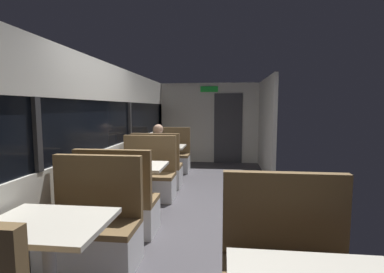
{
  "coord_description": "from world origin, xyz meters",
  "views": [
    {
      "loc": [
        0.42,
        -4.0,
        1.59
      ],
      "look_at": [
        -0.2,
        1.52,
        1.02
      ],
      "focal_mm": 26.37,
      "sensor_mm": 36.0,
      "label": 1
    }
  ],
  "objects_px": {
    "bench_mid_window_facing_entry": "(148,180)",
    "bench_far_window_facing_entry": "(170,158)",
    "bench_mid_window_facing_end": "(119,208)",
    "seated_passenger": "(158,160)",
    "bench_far_window_facing_end": "(157,171)",
    "dining_table_far_window": "(165,150)",
    "dining_table_near_window": "(48,234)",
    "bench_near_window_facing_entry": "(92,233)",
    "dining_table_mid_window": "(135,171)",
    "coffee_cup_secondary": "(132,164)",
    "coffee_cup_primary": "(171,144)"
  },
  "relations": [
    {
      "from": "bench_mid_window_facing_entry",
      "to": "bench_far_window_facing_entry",
      "type": "distance_m",
      "value": 2.13
    },
    {
      "from": "bench_mid_window_facing_end",
      "to": "seated_passenger",
      "type": "relative_size",
      "value": 0.87
    },
    {
      "from": "bench_far_window_facing_end",
      "to": "bench_far_window_facing_entry",
      "type": "height_order",
      "value": "same"
    },
    {
      "from": "bench_mid_window_facing_end",
      "to": "dining_table_far_window",
      "type": "distance_m",
      "value": 2.84
    },
    {
      "from": "dining_table_near_window",
      "to": "seated_passenger",
      "type": "relative_size",
      "value": 0.71
    },
    {
      "from": "bench_far_window_facing_end",
      "to": "seated_passenger",
      "type": "height_order",
      "value": "seated_passenger"
    },
    {
      "from": "bench_far_window_facing_end",
      "to": "bench_far_window_facing_entry",
      "type": "relative_size",
      "value": 1.0
    },
    {
      "from": "bench_mid_window_facing_end",
      "to": "bench_far_window_facing_end",
      "type": "height_order",
      "value": "same"
    },
    {
      "from": "bench_mid_window_facing_entry",
      "to": "seated_passenger",
      "type": "xyz_separation_m",
      "value": [
        0.0,
        0.8,
        0.21
      ]
    },
    {
      "from": "bench_mid_window_facing_end",
      "to": "dining_table_near_window",
      "type": "bearing_deg",
      "value": -90.0
    },
    {
      "from": "bench_near_window_facing_entry",
      "to": "dining_table_far_window",
      "type": "bearing_deg",
      "value": 90.0
    },
    {
      "from": "dining_table_mid_window",
      "to": "dining_table_far_window",
      "type": "relative_size",
      "value": 1.0
    },
    {
      "from": "bench_near_window_facing_entry",
      "to": "bench_far_window_facing_end",
      "type": "distance_m",
      "value": 2.85
    },
    {
      "from": "bench_mid_window_facing_entry",
      "to": "coffee_cup_secondary",
      "type": "distance_m",
      "value": 0.97
    },
    {
      "from": "coffee_cup_secondary",
      "to": "bench_mid_window_facing_end",
      "type": "bearing_deg",
      "value": -90.23
    },
    {
      "from": "dining_table_far_window",
      "to": "bench_far_window_facing_end",
      "type": "xyz_separation_m",
      "value": [
        0.0,
        -0.7,
        -0.31
      ]
    },
    {
      "from": "seated_passenger",
      "to": "coffee_cup_primary",
      "type": "relative_size",
      "value": 14.0
    },
    {
      "from": "bench_mid_window_facing_entry",
      "to": "bench_far_window_facing_end",
      "type": "bearing_deg",
      "value": 90.0
    },
    {
      "from": "seated_passenger",
      "to": "dining_table_mid_window",
      "type": "bearing_deg",
      "value": -90.0
    },
    {
      "from": "coffee_cup_secondary",
      "to": "seated_passenger",
      "type": "bearing_deg",
      "value": 90.08
    },
    {
      "from": "bench_near_window_facing_entry",
      "to": "bench_mid_window_facing_end",
      "type": "bearing_deg",
      "value": 90.0
    },
    {
      "from": "bench_mid_window_facing_end",
      "to": "bench_far_window_facing_end",
      "type": "relative_size",
      "value": 1.0
    },
    {
      "from": "bench_far_window_facing_entry",
      "to": "coffee_cup_primary",
      "type": "relative_size",
      "value": 12.22
    },
    {
      "from": "seated_passenger",
      "to": "coffee_cup_primary",
      "type": "height_order",
      "value": "seated_passenger"
    },
    {
      "from": "bench_far_window_facing_end",
      "to": "coffee_cup_secondary",
      "type": "distance_m",
      "value": 1.64
    },
    {
      "from": "bench_mid_window_facing_end",
      "to": "bench_far_window_facing_end",
      "type": "bearing_deg",
      "value": 90.0
    },
    {
      "from": "dining_table_mid_window",
      "to": "bench_mid_window_facing_end",
      "type": "height_order",
      "value": "bench_mid_window_facing_end"
    },
    {
      "from": "dining_table_near_window",
      "to": "bench_mid_window_facing_entry",
      "type": "bearing_deg",
      "value": 90.0
    },
    {
      "from": "bench_near_window_facing_entry",
      "to": "dining_table_far_window",
      "type": "height_order",
      "value": "bench_near_window_facing_entry"
    },
    {
      "from": "dining_table_near_window",
      "to": "coffee_cup_secondary",
      "type": "bearing_deg",
      "value": 89.94
    },
    {
      "from": "dining_table_far_window",
      "to": "coffee_cup_primary",
      "type": "relative_size",
      "value": 10.0
    },
    {
      "from": "dining_table_mid_window",
      "to": "bench_near_window_facing_entry",
      "type": "bearing_deg",
      "value": -90.0
    },
    {
      "from": "bench_mid_window_facing_entry",
      "to": "bench_far_window_facing_entry",
      "type": "xyz_separation_m",
      "value": [
        0.0,
        2.13,
        0.0
      ]
    },
    {
      "from": "bench_near_window_facing_entry",
      "to": "bench_far_window_facing_end",
      "type": "bearing_deg",
      "value": 90.0
    },
    {
      "from": "dining_table_mid_window",
      "to": "seated_passenger",
      "type": "height_order",
      "value": "seated_passenger"
    },
    {
      "from": "dining_table_far_window",
      "to": "bench_far_window_facing_end",
      "type": "relative_size",
      "value": 0.82
    },
    {
      "from": "bench_far_window_facing_entry",
      "to": "dining_table_mid_window",
      "type": "bearing_deg",
      "value": -90.0
    },
    {
      "from": "bench_mid_window_facing_end",
      "to": "dining_table_far_window",
      "type": "height_order",
      "value": "bench_mid_window_facing_end"
    },
    {
      "from": "bench_mid_window_facing_entry",
      "to": "coffee_cup_secondary",
      "type": "xyz_separation_m",
      "value": [
        0.0,
        -0.85,
        0.46
      ]
    },
    {
      "from": "dining_table_near_window",
      "to": "bench_far_window_facing_entry",
      "type": "distance_m",
      "value": 4.96
    },
    {
      "from": "dining_table_mid_window",
      "to": "dining_table_far_window",
      "type": "height_order",
      "value": "same"
    },
    {
      "from": "bench_mid_window_facing_end",
      "to": "bench_mid_window_facing_entry",
      "type": "height_order",
      "value": "same"
    },
    {
      "from": "bench_mid_window_facing_entry",
      "to": "seated_passenger",
      "type": "relative_size",
      "value": 0.87
    },
    {
      "from": "dining_table_far_window",
      "to": "dining_table_mid_window",
      "type": "bearing_deg",
      "value": -90.0
    },
    {
      "from": "dining_table_mid_window",
      "to": "coffee_cup_primary",
      "type": "bearing_deg",
      "value": 86.36
    },
    {
      "from": "bench_mid_window_facing_end",
      "to": "dining_table_mid_window",
      "type": "bearing_deg",
      "value": 90.0
    },
    {
      "from": "bench_far_window_facing_entry",
      "to": "coffee_cup_primary",
      "type": "height_order",
      "value": "bench_far_window_facing_entry"
    },
    {
      "from": "bench_mid_window_facing_entry",
      "to": "coffee_cup_secondary",
      "type": "bearing_deg",
      "value": -89.85
    },
    {
      "from": "dining_table_mid_window",
      "to": "bench_far_window_facing_end",
      "type": "xyz_separation_m",
      "value": [
        0.0,
        1.43,
        -0.31
      ]
    },
    {
      "from": "bench_far_window_facing_entry",
      "to": "coffee_cup_primary",
      "type": "bearing_deg",
      "value": -77.89
    }
  ]
}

